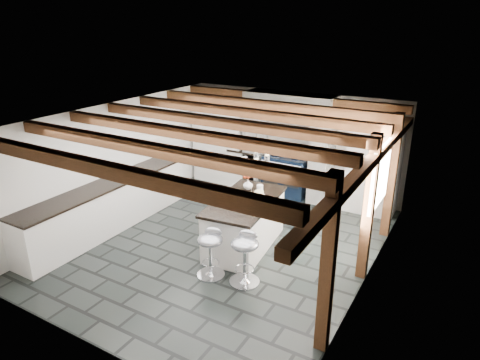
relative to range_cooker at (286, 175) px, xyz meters
The scene contains 6 objects.
ground 2.72m from the range_cooker, 90.00° to the right, with size 6.00×6.00×0.00m, color black.
room_shell 1.52m from the range_cooker, 115.80° to the right, with size 6.00×6.03×6.00m.
range_cooker is the anchor object (origin of this frame).
kitchen_island 2.60m from the range_cooker, 81.79° to the right, with size 1.14×1.89×1.19m.
bar_stool_near 3.68m from the range_cooker, 75.38° to the right, with size 0.49×0.49×0.86m.
bar_stool_far 3.68m from the range_cooker, 84.12° to the right, with size 0.50×0.50×0.81m.
Camera 1 is at (3.66, -5.74, 3.80)m, focal length 32.00 mm.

